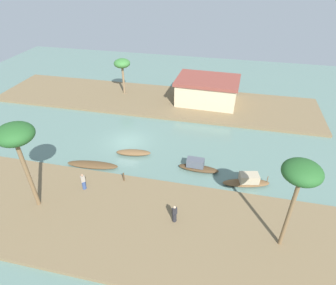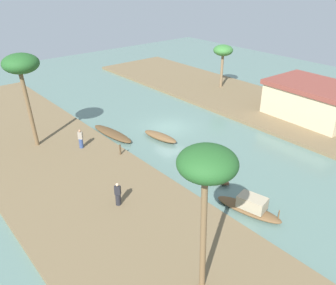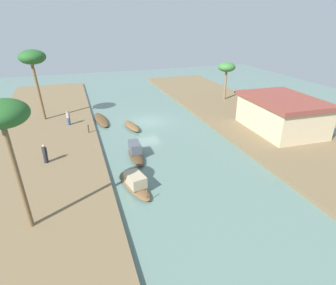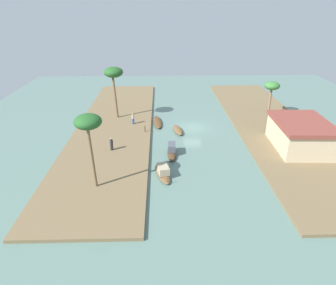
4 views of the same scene
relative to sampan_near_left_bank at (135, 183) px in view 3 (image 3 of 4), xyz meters
name	(u,v)px [view 3 (image 3 of 4)]	position (x,y,z in m)	size (l,w,h in m)	color
river_water	(148,122)	(-13.56, 4.62, -0.46)	(69.97, 69.97, 0.00)	slate
riverbank_left	(43,132)	(-13.56, -6.97, -0.30)	(46.79, 10.76, 0.32)	brown
riverbank_right	(234,111)	(-13.56, 16.20, -0.30)	(46.79, 10.76, 0.32)	brown
sampan_near_left_bank	(135,183)	(0.00, 0.00, 0.00)	(4.59, 2.14, 1.22)	brown
sampan_midstream	(101,120)	(-15.46, -0.65, -0.24)	(5.43, 1.72, 0.43)	brown
sampan_with_red_awning	(132,126)	(-12.04, 2.30, -0.18)	(3.86, 1.65, 0.55)	brown
sampan_with_tall_canopy	(135,152)	(-4.89, 1.14, 0.04)	(4.10, 1.17, 1.33)	#47331E
person_on_near_bank	(68,119)	(-14.52, -4.27, 0.58)	(0.48, 0.48, 1.68)	#33477A
person_by_mooring	(45,155)	(-5.71, -6.21, 0.55)	(0.49, 0.49, 1.62)	#232328
mooring_post	(88,129)	(-11.40, -2.37, 0.30)	(0.14, 0.14, 0.87)	#4C3823
palm_tree_left_near	(32,59)	(-17.47, -7.09, 6.75)	(2.84, 2.84, 7.88)	brown
palm_tree_left_far	(3,117)	(2.36, -6.71, 6.48)	(2.52, 2.52, 7.51)	brown
palm_tree_right_tall	(227,68)	(-18.58, 17.45, 4.33)	(2.40, 2.40, 5.27)	#7F6647
riverside_building	(282,114)	(-5.84, 17.06, 1.63)	(8.90, 6.60, 3.48)	beige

